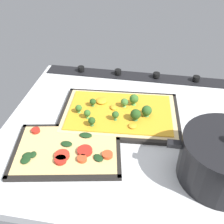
{
  "coord_description": "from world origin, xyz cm",
  "views": [
    {
      "loc": [
        -6.2,
        65.62,
        57.29
      ],
      "look_at": [
        5.18,
        -0.7,
        4.93
      ],
      "focal_mm": 42.63,
      "sensor_mm": 36.0,
      "label": 1
    }
  ],
  "objects_px": {
    "veggie_pizza_back": "(68,150)",
    "cooking_pot": "(223,159)",
    "baking_tray_front": "(120,115)",
    "broccoli_pizza": "(120,112)",
    "baking_tray_back": "(67,150)"
  },
  "relations": [
    {
      "from": "veggie_pizza_back",
      "to": "cooking_pot",
      "type": "bearing_deg",
      "value": 177.93
    },
    {
      "from": "baking_tray_front",
      "to": "veggie_pizza_back",
      "type": "height_order",
      "value": "veggie_pizza_back"
    },
    {
      "from": "broccoli_pizza",
      "to": "baking_tray_back",
      "type": "relative_size",
      "value": 1.14
    },
    {
      "from": "baking_tray_back",
      "to": "baking_tray_front",
      "type": "bearing_deg",
      "value": -123.22
    },
    {
      "from": "baking_tray_back",
      "to": "cooking_pot",
      "type": "bearing_deg",
      "value": 177.55
    },
    {
      "from": "baking_tray_back",
      "to": "cooking_pot",
      "type": "distance_m",
      "value": 0.43
    },
    {
      "from": "baking_tray_back",
      "to": "veggie_pizza_back",
      "type": "height_order",
      "value": "veggie_pizza_back"
    },
    {
      "from": "broccoli_pizza",
      "to": "veggie_pizza_back",
      "type": "distance_m",
      "value": 0.23
    },
    {
      "from": "broccoli_pizza",
      "to": "baking_tray_back",
      "type": "bearing_deg",
      "value": 56.43
    },
    {
      "from": "veggie_pizza_back",
      "to": "baking_tray_front",
      "type": "bearing_deg",
      "value": -122.45
    },
    {
      "from": "baking_tray_front",
      "to": "cooking_pot",
      "type": "height_order",
      "value": "cooking_pot"
    },
    {
      "from": "broccoli_pizza",
      "to": "cooking_pot",
      "type": "height_order",
      "value": "cooking_pot"
    },
    {
      "from": "broccoli_pizza",
      "to": "cooking_pot",
      "type": "distance_m",
      "value": 0.37
    },
    {
      "from": "broccoli_pizza",
      "to": "veggie_pizza_back",
      "type": "bearing_deg",
      "value": 57.21
    },
    {
      "from": "baking_tray_back",
      "to": "broccoli_pizza",
      "type": "bearing_deg",
      "value": -123.57
    }
  ]
}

